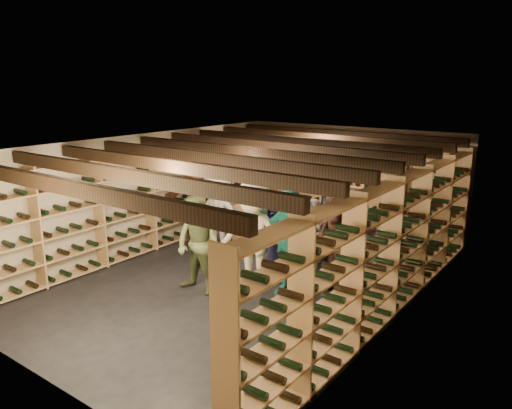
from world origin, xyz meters
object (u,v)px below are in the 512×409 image
object	(u,v)px
person_3	(253,237)
person_4	(290,242)
person_8	(337,247)
person_9	(216,214)
person_2	(198,245)
person_5	(197,201)
person_6	(279,236)
crate_stack_right	(326,226)
person_10	(259,210)
crate_stack_left	(245,226)
person_11	(351,239)
crate_loose	(299,239)
person_12	(332,233)
person_7	(311,243)

from	to	relation	value
person_3	person_4	xyz separation A→B (m)	(0.59, 0.20, -0.03)
person_8	person_9	world-z (taller)	person_8
person_2	person_5	size ratio (longest dim) A/B	0.92
person_3	person_6	xyz separation A→B (m)	(0.06, 0.67, -0.13)
crate_stack_right	person_10	xyz separation A→B (m)	(-0.81, -1.37, 0.54)
crate_stack_left	person_11	bearing A→B (deg)	-14.18
crate_loose	person_3	distance (m)	2.80
person_11	crate_stack_right	bearing A→B (deg)	124.50
crate_stack_left	person_12	xyz separation A→B (m)	(2.29, -0.46, 0.39)
person_4	person_5	xyz separation A→B (m)	(-3.18, 1.21, -0.00)
person_3	person_7	distance (m)	1.03
person_4	person_6	world-z (taller)	person_4
person_6	person_12	bearing A→B (deg)	38.42
crate_stack_right	person_2	size ratio (longest dim) A/B	0.41
person_11	person_12	bearing A→B (deg)	150.37
person_6	person_7	size ratio (longest dim) A/B	1.06
person_6	person_9	xyz separation A→B (m)	(-1.70, 0.29, 0.05)
person_10	person_9	bearing A→B (deg)	-113.65
crate_stack_left	person_10	xyz separation A→B (m)	(0.44, -0.11, 0.46)
person_9	person_6	bearing A→B (deg)	-19.33
person_10	person_11	size ratio (longest dim) A/B	1.03
person_7	person_11	xyz separation A→B (m)	(0.59, 0.31, 0.10)
person_6	crate_stack_left	bearing A→B (deg)	139.60
person_9	person_10	bearing A→B (deg)	43.32
person_8	person_12	distance (m)	0.95
person_3	person_2	bearing A→B (deg)	-161.40
crate_loose	person_4	size ratio (longest dim) A/B	0.27
person_10	person_6	bearing A→B (deg)	-27.48
person_6	person_10	size ratio (longest dim) A/B	0.91
person_12	person_8	bearing A→B (deg)	-51.87
person_12	person_3	bearing A→B (deg)	-114.68
person_9	person_4	bearing A→B (deg)	-28.32
person_10	person_11	distance (m)	2.41
person_6	person_12	size ratio (longest dim) A/B	0.99
crate_stack_right	crate_loose	world-z (taller)	crate_stack_right
crate_loose	person_2	xyz separation A→B (m)	(0.01, -3.17, 0.75)
person_10	person_3	bearing A→B (deg)	-43.23
person_7	person_10	distance (m)	1.97
person_2	person_6	size ratio (longest dim) A/B	1.03
person_7	person_8	bearing A→B (deg)	0.95
person_11	person_12	distance (m)	0.55
person_3	person_11	distance (m)	1.65
person_2	person_12	xyz separation A→B (m)	(1.43, 1.92, -0.01)
person_2	crate_loose	bearing A→B (deg)	89.38
person_5	person_9	distance (m)	1.05
crate_loose	person_7	distance (m)	2.35
person_2	person_7	size ratio (longest dim) A/B	1.10
person_2	person_11	distance (m)	2.56
crate_loose	person_6	bearing A→B (deg)	-68.60
crate_stack_left	person_6	distance (m)	1.99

